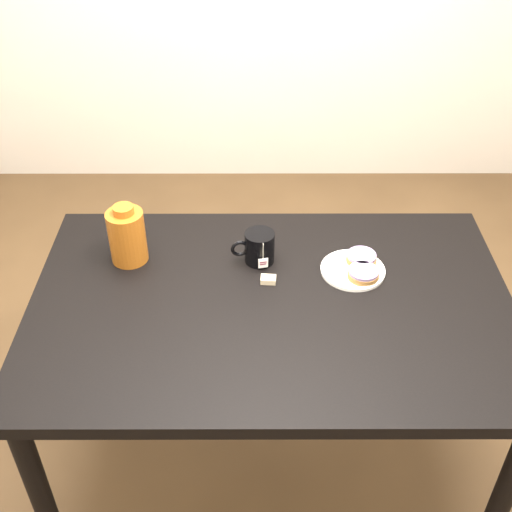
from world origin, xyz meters
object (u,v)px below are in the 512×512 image
Objects in this scene: table at (271,322)px; mug at (259,247)px; bagel_front at (363,274)px; bagel_package at (127,236)px; plate at (353,269)px; teabag_pouch at (268,280)px; bagel_back at (361,258)px.

mug reaches higher than table.
bagel_front is 0.33m from mug.
table is at bearing -24.38° from bagel_package.
mug is at bearing 169.18° from plate.
bagel_front is at bearing -57.87° from plate.
teabag_pouch reaches higher than plate.
bagel_package is at bearing 165.13° from teabag_pouch.
bagel_package is (-0.71, 0.10, 0.07)m from bagel_front.
bagel_back is at bearing -15.12° from mug.
table is 0.13m from teabag_pouch.
bagel_back reaches higher than plate.
mug is at bearing 100.77° from table.
bagel_front is at bearing -28.82° from mug.
table is 0.35m from bagel_back.
bagel_package is (-0.43, 0.11, 0.08)m from teabag_pouch.
bagel_front reaches higher than plate.
teabag_pouch reaches higher than table.
bagel_package is (-0.40, 0.01, 0.04)m from mug.
bagel_back is at bearing 86.64° from bagel_front.
plate is at bearing -22.75° from mug.
plate reaches higher than table.
bagel_package is at bearing 174.61° from plate.
plate is 1.01× the size of bagel_package.
table is 0.51m from bagel_package.
bagel_front is at bearing 1.88° from teabag_pouch.
mug reaches higher than bagel_back.
teabag_pouch is at bearing -169.24° from plate.
bagel_front is at bearing -8.36° from bagel_package.
bagel_front is (0.03, -0.04, 0.02)m from plate.
mug is (-0.31, 0.09, 0.03)m from bagel_front.
bagel_back and bagel_front have the same top height.
bagel_front is at bearing 18.74° from table.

